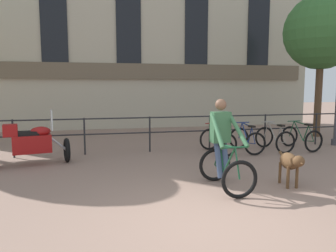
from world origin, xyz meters
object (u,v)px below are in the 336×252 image
Objects in this scene: dog at (290,162)px; parked_bicycle_mid_left at (247,140)px; parked_bicycle_near_lamp at (218,141)px; parked_bicycle_mid_right at (274,139)px; parked_bicycle_far_end at (301,138)px; cyclist_with_bike at (224,148)px; parked_motorcycle at (32,143)px.

parked_bicycle_mid_left is at bearing 85.92° from dog.
parked_bicycle_near_lamp is 1.02× the size of parked_bicycle_mid_right.
parked_bicycle_near_lamp and parked_bicycle_mid_right have the same top height.
parked_bicycle_far_end is (1.82, 0.00, 0.00)m from parked_bicycle_mid_left.
dog is at bearing 77.28° from parked_bicycle_mid_left.
parked_bicycle_mid_right is (1.63, 3.31, -0.13)m from dog.
cyclist_with_bike is 1.44× the size of parked_bicycle_far_end.
parked_motorcycle is (-5.19, 2.97, 0.07)m from dog.
parked_bicycle_mid_right is at bearing 71.96° from dog.
parked_bicycle_mid_left is 1.82m from parked_bicycle_far_end.
cyclist_with_bike is 3.25m from parked_bicycle_near_lamp.
cyclist_with_bike is 1.44× the size of parked_bicycle_near_lamp.
parked_bicycle_mid_right is at bearing 179.53° from parked_bicycle_mid_left.
cyclist_with_bike reaches higher than parked_motorcycle.
parked_bicycle_mid_right is at bearing -6.83° from parked_bicycle_far_end.
parked_motorcycle is at bearing -2.67° from parked_bicycle_near_lamp.
dog is (1.27, -0.27, -0.28)m from cyclist_with_bike.
parked_bicycle_near_lamp is at bearing -0.47° from parked_bicycle_mid_left.
parked_bicycle_mid_left is 0.94× the size of parked_bicycle_far_end.
parked_motorcycle is 1.55× the size of parked_bicycle_far_end.
parked_motorcycle is at bearing -4.31° from parked_bicycle_far_end.
dog is at bearing 45.67° from parked_bicycle_far_end.
parked_bicycle_mid_left is (0.91, -0.00, -0.00)m from parked_bicycle_near_lamp.
parked_motorcycle is 7.74m from parked_bicycle_far_end.
cyclist_with_bike is 1.72× the size of dog.
cyclist_with_bike is 3.65m from parked_bicycle_mid_left.
parked_bicycle_near_lamp is at bearing -96.88° from parked_motorcycle.
parked_bicycle_mid_left is 0.96× the size of parked_bicycle_mid_right.
dog is 0.89× the size of parked_bicycle_mid_left.
dog is 0.84× the size of parked_bicycle_near_lamp.
parked_bicycle_near_lamp is at bearing 68.67° from cyclist_with_bike.
parked_bicycle_mid_right is at bearing 173.43° from parked_bicycle_near_lamp.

